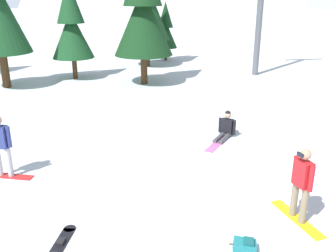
{
  "coord_description": "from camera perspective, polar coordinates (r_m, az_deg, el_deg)",
  "views": [
    {
      "loc": [
        -0.18,
        -6.02,
        4.83
      ],
      "look_at": [
        1.57,
        4.4,
        1.0
      ],
      "focal_mm": 39.92,
      "sensor_mm": 36.0,
      "label": 1
    }
  ],
  "objects": [
    {
      "name": "snowboarder_foreground",
      "position": [
        8.67,
        19.72,
        -8.26
      ],
      "size": [
        0.57,
        1.62,
        1.72
      ],
      "color": "yellow",
      "rests_on": "ground_plane"
    },
    {
      "name": "snowboarder_midground",
      "position": [
        10.98,
        -24.11,
        -2.69
      ],
      "size": [
        1.54,
        0.77,
        1.76
      ],
      "color": "red",
      "rests_on": "ground_plane"
    },
    {
      "name": "snowboarder_background",
      "position": [
        13.13,
        8.72,
        -0.43
      ],
      "size": [
        1.4,
        1.61,
        0.93
      ],
      "color": "#4C4C51",
      "rests_on": "ground_plane"
    },
    {
      "name": "loose_snowboard_far_spare",
      "position": [
        8.05,
        -16.64,
        -17.7
      ],
      "size": [
        0.72,
        1.72,
        0.09
      ],
      "color": "black",
      "rests_on": "ground_plane"
    },
    {
      "name": "backpack_teal",
      "position": [
        7.83,
        11.66,
        -17.48
      ],
      "size": [
        0.55,
        0.46,
        0.27
      ],
      "color": "#1E7A7F",
      "rests_on": "ground_plane"
    },
    {
      "name": "pine_tree_leaning",
      "position": [
        27.76,
        -0.37,
        14.62
      ],
      "size": [
        1.68,
        1.68,
        4.15
      ],
      "color": "#472D19",
      "rests_on": "ground_plane"
    },
    {
      "name": "pine_tree_young",
      "position": [
        22.26,
        -14.57,
        14.64
      ],
      "size": [
        2.36,
        2.36,
        5.52
      ],
      "color": "#472D19",
      "rests_on": "ground_plane"
    },
    {
      "name": "pine_tree_broad",
      "position": [
        20.27,
        -3.88,
        17.36
      ],
      "size": [
        3.13,
        3.13,
        7.22
      ],
      "color": "#472D19",
      "rests_on": "ground_plane"
    }
  ]
}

